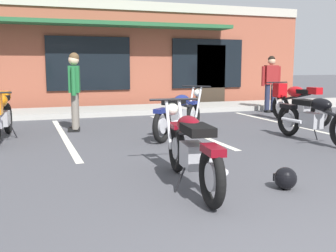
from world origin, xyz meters
TOP-DOWN VIEW (x-y plane):
  - ground_plane at (0.00, 3.34)m, footprint 80.00×80.00m
  - sidewalk_kerb at (0.00, 10.22)m, footprint 22.00×1.80m
  - brick_storefront_building at (0.00, 14.28)m, footprint 15.59×6.31m
  - painted_stall_lines at (0.00, 6.62)m, footprint 7.96×4.80m
  - motorcycle_foreground_classic at (-0.22, 2.64)m, footprint 0.70×2.11m
  - motorcycle_red_sportbike at (4.33, 6.75)m, footprint 0.66×2.11m
  - motorcycle_black_cruiser at (2.99, 4.41)m, footprint 0.66×2.11m
  - motorcycle_silver_naked at (0.86, 5.82)m, footprint 1.67×1.63m
  - motorcycle_blue_standard at (-2.46, 6.53)m, footprint 0.70×2.11m
  - person_in_shorts_foreground at (-1.00, 7.19)m, footprint 0.33×0.61m
  - person_by_back_row at (4.94, 8.80)m, footprint 0.61×0.31m
  - helmet_on_pavement at (0.77, 2.17)m, footprint 0.26×0.26m

SIDE VIEW (x-z plane):
  - ground_plane at x=0.00m, z-range 0.00..0.00m
  - painted_stall_lines at x=0.00m, z-range 0.00..0.01m
  - sidewalk_kerb at x=0.00m, z-range 0.00..0.14m
  - helmet_on_pavement at x=0.77m, z-range 0.00..0.26m
  - motorcycle_foreground_classic at x=-0.22m, z-range -0.03..0.95m
  - motorcycle_black_cruiser at x=2.99m, z-range -0.03..0.95m
  - motorcycle_silver_naked at x=0.86m, z-range -0.03..0.95m
  - motorcycle_red_sportbike at x=4.33m, z-range 0.04..1.02m
  - motorcycle_blue_standard at x=-2.46m, z-range 0.04..1.02m
  - person_in_shorts_foreground at x=-1.00m, z-range 0.11..1.79m
  - person_by_back_row at x=4.94m, z-range 0.11..1.79m
  - brick_storefront_building at x=0.00m, z-range 0.00..3.47m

